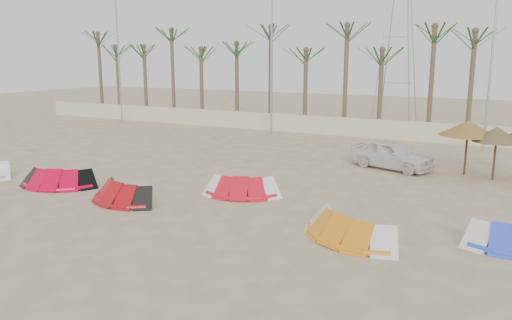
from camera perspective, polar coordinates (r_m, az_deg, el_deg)
The scene contains 14 objects.
ground at distance 16.27m, azimuth -9.84°, elevation -8.34°, with size 120.00×120.00×0.00m, color #C7B499.
boundary_wall at distance 35.71m, azimuth 11.88°, elevation 3.63°, with size 60.00×0.30×1.30m, color beige.
palm_line at distance 36.67m, azimuth 13.95°, elevation 12.84°, with size 52.00×4.00×7.70m.
lamp_a at distance 43.48m, azimuth -15.42°, elevation 11.65°, with size 1.25×0.14×11.00m.
lamp_b at distance 35.58m, azimuth 1.85°, elevation 12.12°, with size 1.25×0.14×11.00m.
lamp_c at distance 32.14m, azimuth 25.46°, elevation 11.05°, with size 1.25×0.14×11.00m.
pylon at distance 41.35m, azimuth 15.43°, elevation 3.64°, with size 3.00×3.00×14.00m, color #A5A8AD, non-canonical shape.
kite_red_left at distance 23.28m, azimuth -21.15°, elevation -1.76°, with size 3.67×2.45×0.90m.
kite_red_mid at distance 20.12m, azimuth -14.59°, elevation -3.39°, with size 3.31×1.95×0.90m.
kite_red_right at distance 20.34m, azimuth -1.26°, elevation -2.84°, with size 3.38×2.26×0.90m.
kite_orange at distance 15.88m, azimuth 10.80°, elevation -7.28°, with size 3.87×2.72×0.90m.
parasol_left at distance 25.36m, azimuth 23.07°, elevation 3.37°, with size 2.65×2.65×2.61m.
parasol_mid at distance 24.89m, azimuth 25.82°, elevation 2.66°, with size 2.09×2.09×2.47m.
car at distance 25.88m, azimuth 15.23°, elevation 0.60°, with size 1.69×4.21×1.44m, color white.
Camera 1 is at (9.35, -12.11, 5.55)m, focal length 35.00 mm.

